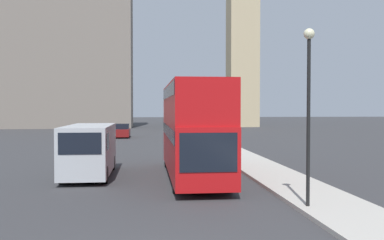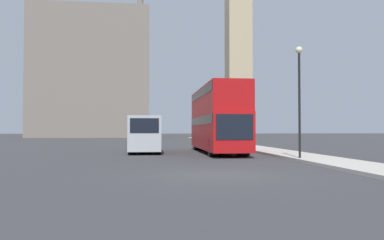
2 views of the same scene
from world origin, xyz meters
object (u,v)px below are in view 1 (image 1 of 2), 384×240
Objects in this scene: red_double_decker_bus at (193,126)px; parked_sedan at (122,131)px; white_van at (89,149)px; street_lamp at (309,90)px.

red_double_decker_bus is 2.58× the size of parked_sedan.
white_van reaches higher than parked_sedan.
white_van is 11.65m from street_lamp.
street_lamp is (8.16, -7.89, 2.62)m from white_van.
red_double_decker_bus reaches higher than white_van.
street_lamp reaches higher than red_double_decker_bus.
street_lamp is at bearing -66.62° from red_double_decker_bus.
white_van is at bearing 171.57° from red_double_decker_bus.
red_double_decker_bus reaches higher than parked_sedan.
street_lamp is at bearing -44.03° from white_van.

